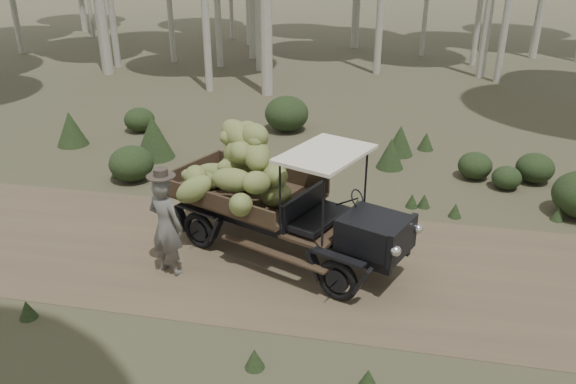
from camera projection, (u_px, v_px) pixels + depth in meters
name	position (u px, v px, depth m)	size (l,w,h in m)	color
ground	(283.00, 260.00, 9.85)	(120.00, 120.00, 0.00)	#473D2B
dirt_track	(283.00, 260.00, 9.85)	(70.00, 4.00, 0.01)	brown
banana_truck	(262.00, 180.00, 9.74)	(4.71, 3.11, 2.33)	black
farmer	(166.00, 225.00, 9.15)	(0.73, 0.59, 1.88)	#54524D
undergrowth	(294.00, 271.00, 8.53)	(21.59, 19.92, 1.39)	#233319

